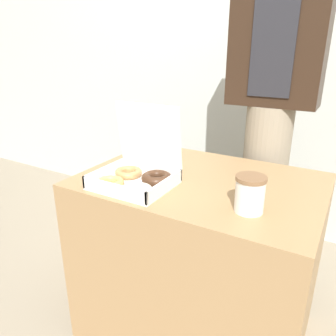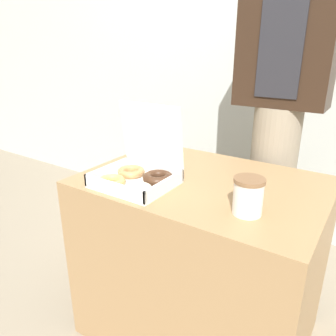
# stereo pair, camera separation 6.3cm
# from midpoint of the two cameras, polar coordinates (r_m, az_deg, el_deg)

# --- Properties ---
(ground_plane) EXTENTS (14.00, 14.00, 0.00)m
(ground_plane) POSITION_cam_midpoint_polar(r_m,az_deg,el_deg) (1.68, 3.56, -25.71)
(ground_plane) COLOR gray
(wall_back) EXTENTS (10.00, 0.05, 2.60)m
(wall_back) POSITION_cam_midpoint_polar(r_m,az_deg,el_deg) (2.20, 18.28, 21.90)
(wall_back) COLOR #B2B7B2
(wall_back) RESTS_ON ground_plane
(table) EXTENTS (0.90, 0.65, 0.73)m
(table) POSITION_cam_midpoint_polar(r_m,az_deg,el_deg) (1.44, 3.89, -15.54)
(table) COLOR #99754C
(table) RESTS_ON ground_plane
(donut_box) EXTENTS (0.27, 0.25, 0.29)m
(donut_box) POSITION_cam_midpoint_polar(r_m,az_deg,el_deg) (1.20, -6.78, -0.84)
(donut_box) COLOR white
(donut_box) RESTS_ON table
(coffee_cup) EXTENTS (0.09, 0.09, 0.12)m
(coffee_cup) POSITION_cam_midpoint_polar(r_m,az_deg,el_deg) (1.01, 12.35, -4.45)
(coffee_cup) COLOR silver
(coffee_cup) RESTS_ON table
(person_customer) EXTENTS (0.39, 0.22, 1.79)m
(person_customer) POSITION_cam_midpoint_polar(r_m,az_deg,el_deg) (1.58, 16.65, 11.90)
(person_customer) COLOR gray
(person_customer) RESTS_ON ground_plane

